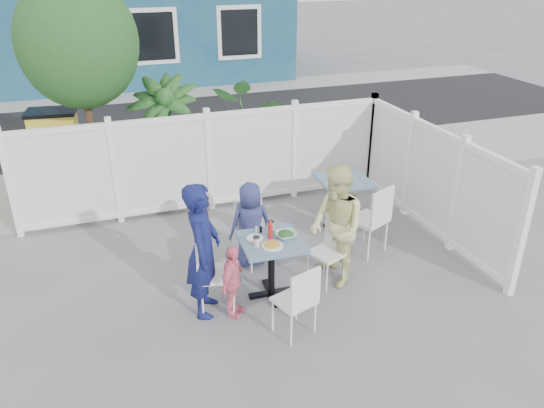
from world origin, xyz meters
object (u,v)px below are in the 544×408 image
object	(u,v)px
utility_cabinet	(58,153)
woman	(336,226)
boy	(251,225)
chair_back	(253,227)
spare_table	(343,190)
toddler	(233,282)
chair_left	(209,267)
main_table	(271,253)
man	(203,250)
chair_near	(299,297)
chair_right	(331,246)

from	to	relation	value
utility_cabinet	woman	distance (m)	5.34
boy	chair_back	bearing A→B (deg)	-133.74
chair_back	boy	world-z (taller)	boy
spare_table	toddler	bearing A→B (deg)	-143.36
spare_table	boy	bearing A→B (deg)	-159.93
utility_cabinet	boy	world-z (taller)	utility_cabinet
chair_left	chair_back	xyz separation A→B (m)	(0.79, 0.85, -0.04)
main_table	man	distance (m)	0.85
chair_left	chair_near	bearing A→B (deg)	57.51
man	boy	bearing A→B (deg)	-23.08
spare_table	chair_left	distance (m)	2.77
chair_near	man	world-z (taller)	man
main_table	chair_near	world-z (taller)	chair_near
spare_table	chair_near	bearing A→B (deg)	-125.97
spare_table	chair_back	distance (m)	1.69
utility_cabinet	chair_right	distance (m)	5.29
spare_table	boy	distance (m)	1.75
chair_left	man	world-z (taller)	man
chair_near	toddler	distance (m)	0.82
main_table	boy	xyz separation A→B (m)	(-0.01, 0.79, -0.01)
main_table	chair_back	size ratio (longest dim) A/B	0.86
main_table	chair_right	distance (m)	0.82
chair_right	boy	xyz separation A→B (m)	(-0.83, 0.71, 0.09)
man	toddler	size ratio (longest dim) A/B	1.80
main_table	spare_table	distance (m)	2.14
utility_cabinet	chair_left	xyz separation A→B (m)	(1.67, -4.27, -0.13)
utility_cabinet	woman	xyz separation A→B (m)	(3.29, -4.21, 0.09)
woman	chair_right	bearing A→B (deg)	-127.64
boy	toddler	bearing A→B (deg)	61.49
chair_near	woman	size ratio (longest dim) A/B	0.56
main_table	chair_near	distance (m)	0.83
chair_right	chair_near	distance (m)	1.20
spare_table	boy	xyz separation A→B (m)	(-1.64, -0.60, -0.01)
chair_back	main_table	bearing A→B (deg)	74.15
woman	man	bearing A→B (deg)	-88.01
chair_back	chair_left	bearing A→B (deg)	33.41
chair_right	toddler	size ratio (longest dim) A/B	0.95
spare_table	chair_near	size ratio (longest dim) A/B	0.89
chair_near	boy	bearing A→B (deg)	72.75
woman	chair_back	bearing A→B (deg)	-134.35
utility_cabinet	boy	xyz separation A→B (m)	(2.41, -3.46, -0.11)
chair_right	chair_near	size ratio (longest dim) A/B	0.98
utility_cabinet	chair_back	xyz separation A→B (m)	(2.46, -3.42, -0.17)
chair_right	chair_back	xyz separation A→B (m)	(-0.79, 0.76, 0.02)
utility_cabinet	main_table	xyz separation A→B (m)	(2.43, -4.25, -0.10)
chair_back	man	bearing A→B (deg)	31.84
chair_right	boy	bearing A→B (deg)	26.93
utility_cabinet	boy	distance (m)	4.22
chair_right	chair_near	bearing A→B (deg)	116.27
man	woman	distance (m)	1.68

